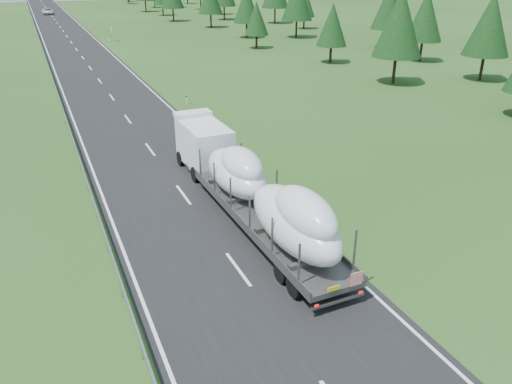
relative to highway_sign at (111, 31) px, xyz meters
name	(u,v)px	position (x,y,z in m)	size (l,w,h in m)	color
ground	(238,269)	(-7.20, -80.00, -1.81)	(400.00, 400.00, 0.00)	#244617
road_surface	(63,31)	(-7.20, 20.00, -1.80)	(10.00, 400.00, 0.02)	black
guardrail	(36,29)	(-12.50, 19.94, -1.21)	(0.10, 400.00, 0.76)	slate
marker_posts	(70,8)	(-0.70, 75.00, -1.27)	(0.13, 350.08, 1.00)	silver
highway_sign	(111,31)	(0.00, 0.00, 0.00)	(0.08, 0.90, 2.60)	slate
boat_truck	(249,182)	(-4.71, -75.45, 0.38)	(2.97, 19.53, 4.13)	white
distant_van	(48,11)	(-7.91, 61.53, -0.95)	(2.85, 6.17, 1.71)	silver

